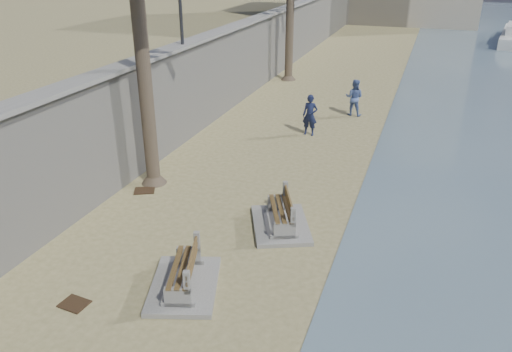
# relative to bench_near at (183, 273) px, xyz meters

# --- Properties ---
(seawall) EXTENTS (0.45, 70.00, 3.50)m
(seawall) POSITION_rel_bench_near_xyz_m (-4.31, 16.60, 1.37)
(seawall) COLOR gray
(seawall) RESTS_ON ground_plane
(wall_cap) EXTENTS (0.80, 70.00, 0.12)m
(wall_cap) POSITION_rel_bench_near_xyz_m (-4.31, 16.60, 3.17)
(wall_cap) COLOR gray
(wall_cap) RESTS_ON seawall
(bench_near) EXTENTS (1.99, 2.41, 0.87)m
(bench_near) POSITION_rel_bench_near_xyz_m (0.00, 0.00, 0.00)
(bench_near) COLOR gray
(bench_near) RESTS_ON ground_plane
(bench_far) EXTENTS (2.15, 2.49, 0.87)m
(bench_far) POSITION_rel_bench_near_xyz_m (1.22, 3.22, 0.00)
(bench_far) COLOR gray
(bench_far) RESTS_ON ground_plane
(person_a) EXTENTS (0.67, 0.45, 1.85)m
(person_a) POSITION_rel_bench_near_xyz_m (0.19, 10.55, 0.55)
(person_a) COLOR #151B3A
(person_a) RESTS_ON ground_plane
(person_b) EXTENTS (0.90, 0.72, 1.79)m
(person_b) POSITION_rel_bench_near_xyz_m (1.41, 13.70, 0.51)
(person_b) COLOR #4E64A2
(person_b) RESTS_ON ground_plane
(debris_c) EXTENTS (0.77, 0.71, 0.03)m
(debris_c) POSITION_rel_bench_near_xyz_m (-3.34, 3.89, -0.36)
(debris_c) COLOR #382616
(debris_c) RESTS_ON ground_plane
(debris_d) EXTENTS (0.60, 0.50, 0.03)m
(debris_d) POSITION_rel_bench_near_xyz_m (-1.91, -1.29, -0.36)
(debris_d) COLOR #382616
(debris_d) RESTS_ON ground_plane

